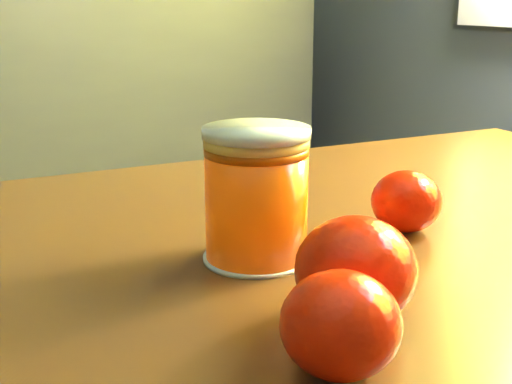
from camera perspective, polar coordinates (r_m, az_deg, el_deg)
table at (r=0.64m, az=7.68°, el=-11.49°), size 1.03×0.79×0.71m
juice_glass at (r=0.54m, az=0.04°, el=-0.31°), size 0.08×0.08×0.10m
orange_front at (r=0.45m, az=7.98°, el=-6.20°), size 0.09×0.09×0.07m
orange_back at (r=0.63m, az=11.94°, el=-0.74°), size 0.08×0.08×0.05m
orange_extra at (r=0.39m, az=6.78°, el=-10.48°), size 0.08×0.08×0.06m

